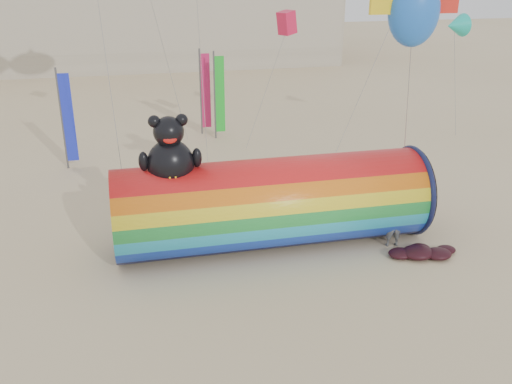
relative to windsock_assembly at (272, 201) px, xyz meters
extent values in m
plane|color=#CCB58C|center=(-1.22, -2.04, -1.77)|extent=(160.00, 160.00, 0.00)
cylinder|color=red|center=(0.01, 0.00, -0.09)|extent=(11.52, 3.36, 3.36)
torus|color=#0F1438|center=(5.66, 0.00, -0.09)|extent=(0.23, 3.52, 3.52)
cylinder|color=black|center=(5.79, 0.00, -0.09)|extent=(0.06, 3.33, 3.33)
ellipsoid|color=black|center=(-3.64, 0.00, 1.74)|extent=(1.64, 1.47, 1.73)
ellipsoid|color=yellow|center=(-3.64, -0.53, 1.64)|extent=(0.84, 0.37, 0.74)
sphere|color=black|center=(-3.64, 0.00, 2.89)|extent=(1.06, 1.06, 1.06)
sphere|color=black|center=(-4.10, 0.00, 3.27)|extent=(0.42, 0.42, 0.42)
sphere|color=black|center=(-3.17, 0.00, 3.27)|extent=(0.42, 0.42, 0.42)
ellipsoid|color=red|center=(-3.64, -0.43, 2.74)|extent=(0.46, 0.17, 0.30)
ellipsoid|color=black|center=(-4.55, -0.09, 1.93)|extent=(0.35, 0.35, 0.69)
ellipsoid|color=black|center=(-2.72, -0.09, 1.93)|extent=(0.35, 0.35, 0.69)
imported|color=#595D61|center=(4.39, -1.20, -0.82)|extent=(0.72, 0.50, 1.89)
ellipsoid|color=#3B0A14|center=(4.90, -2.28, -1.57)|extent=(1.17, 0.99, 0.41)
ellipsoid|color=#3B0A14|center=(5.60, -2.48, -1.60)|extent=(0.99, 0.84, 0.34)
ellipsoid|color=#3B0A14|center=(4.30, -2.13, -1.61)|extent=(0.91, 0.77, 0.32)
ellipsoid|color=#3B0A14|center=(5.20, -1.88, -1.63)|extent=(0.78, 0.66, 0.27)
ellipsoid|color=#3B0A14|center=(6.10, -2.18, -1.64)|extent=(0.73, 0.62, 0.25)
cylinder|color=#59595E|center=(-8.19, 10.58, 0.83)|extent=(0.10, 0.10, 5.20)
cube|color=#1C2BD7|center=(-7.88, 10.58, 0.88)|extent=(0.56, 0.06, 4.50)
cylinder|color=#59595E|center=(-0.52, 15.32, 0.83)|extent=(0.10, 0.10, 5.20)
cube|color=#D21D5C|center=(-0.21, 15.32, 0.88)|extent=(0.56, 0.06, 4.50)
cylinder|color=#59595E|center=(0.16, 14.18, 0.83)|extent=(0.10, 0.10, 5.20)
cube|color=green|center=(0.47, 14.18, 0.88)|extent=(0.56, 0.06, 4.50)
ellipsoid|color=blue|center=(2.57, -4.59, 7.05)|extent=(1.39, 1.08, 1.86)
cone|color=#17BBA7|center=(12.50, 9.50, 5.02)|extent=(1.22, 1.22, 1.10)
cube|color=#DE1843|center=(3.15, 9.49, 5.38)|extent=(0.69, 0.69, 1.10)
camera|label=1|loc=(-4.92, -18.79, 8.29)|focal=40.00mm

